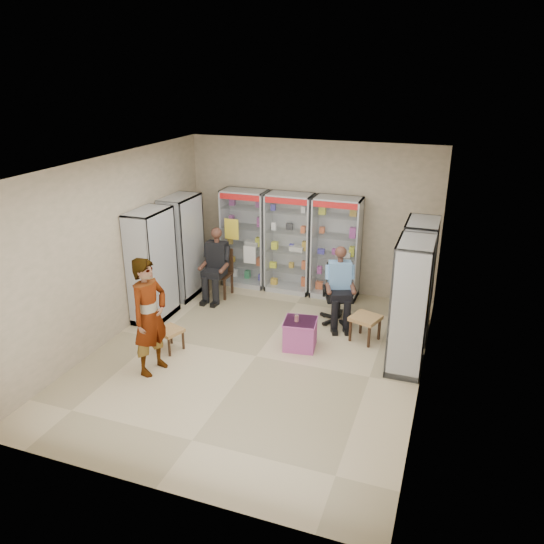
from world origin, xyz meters
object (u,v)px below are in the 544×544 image
(cabinet_back_right, at_px, (336,248))
(pink_trunk, at_px, (300,334))
(wooden_chair, at_px, (220,273))
(standing_man, at_px, (150,316))
(cabinet_right_far, at_px, (417,280))
(woven_stool_b, at_px, (170,339))
(cabinet_left_near, at_px, (152,266))
(office_chair, at_px, (339,294))
(cabinet_right_near, at_px, (410,306))
(woven_stool_a, at_px, (365,328))
(cabinet_back_left, at_px, (245,238))
(cabinet_back_mid, at_px, (289,243))
(cabinet_left_far, at_px, (182,247))
(seated_shopkeeper, at_px, (339,288))

(cabinet_back_right, height_order, pink_trunk, cabinet_back_right)
(wooden_chair, distance_m, standing_man, 2.93)
(cabinet_right_far, distance_m, wooden_chair, 3.84)
(cabinet_right_far, height_order, woven_stool_b, cabinet_right_far)
(cabinet_left_near, height_order, office_chair, cabinet_left_near)
(cabinet_right_far, bearing_deg, office_chair, 87.14)
(standing_man, bearing_deg, wooden_chair, 16.38)
(cabinet_right_near, bearing_deg, woven_stool_a, 49.73)
(cabinet_right_far, xyz_separation_m, woven_stool_b, (-3.61, -1.87, -0.82))
(cabinet_back_left, distance_m, cabinet_back_mid, 0.95)
(woven_stool_b, bearing_deg, cabinet_back_right, 56.58)
(office_chair, height_order, standing_man, standing_man)
(standing_man, bearing_deg, cabinet_back_left, 11.43)
(cabinet_left_far, distance_m, woven_stool_a, 3.88)
(office_chair, relative_size, woven_stool_b, 2.88)
(pink_trunk, relative_size, woven_stool_a, 1.14)
(cabinet_left_far, relative_size, office_chair, 1.90)
(cabinet_back_right, distance_m, standing_man, 4.09)
(cabinet_left_far, height_order, woven_stool_b, cabinet_left_far)
(cabinet_right_near, distance_m, office_chair, 1.81)
(cabinet_back_mid, distance_m, woven_stool_a, 2.58)
(cabinet_right_near, relative_size, woven_stool_b, 5.48)
(wooden_chair, distance_m, pink_trunk, 2.59)
(cabinet_back_mid, relative_size, cabinet_right_far, 1.00)
(cabinet_left_far, height_order, pink_trunk, cabinet_left_far)
(cabinet_left_far, relative_size, cabinet_left_near, 1.00)
(cabinet_right_far, bearing_deg, cabinet_back_right, 55.27)
(cabinet_left_far, bearing_deg, cabinet_back_right, 108.19)
(cabinet_back_left, relative_size, pink_trunk, 4.03)
(cabinet_right_near, distance_m, pink_trunk, 1.83)
(cabinet_back_mid, distance_m, cabinet_left_near, 2.77)
(cabinet_right_far, height_order, wooden_chair, cabinet_right_far)
(cabinet_right_near, height_order, wooden_chair, cabinet_right_near)
(cabinet_right_far, distance_m, pink_trunk, 2.13)
(cabinet_right_far, bearing_deg, woven_stool_a, 123.98)
(seated_shopkeeper, distance_m, woven_stool_a, 0.89)
(cabinet_left_far, xyz_separation_m, office_chair, (3.16, -0.13, -0.47))
(office_chair, height_order, woven_stool_b, office_chair)
(standing_man, bearing_deg, seated_shopkeeper, -30.25)
(wooden_chair, bearing_deg, cabinet_left_near, -117.61)
(cabinet_left_far, bearing_deg, woven_stool_a, 79.58)
(cabinet_back_right, relative_size, standing_man, 1.12)
(cabinet_back_left, distance_m, woven_stool_b, 3.11)
(pink_trunk, height_order, woven_stool_b, pink_trunk)
(cabinet_back_left, relative_size, cabinet_right_near, 1.00)
(cabinet_back_left, relative_size, office_chair, 1.90)
(cabinet_back_right, distance_m, wooden_chair, 2.33)
(office_chair, bearing_deg, cabinet_back_left, 133.79)
(cabinet_back_mid, bearing_deg, woven_stool_b, -108.93)
(cabinet_left_near, bearing_deg, standing_man, 30.36)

